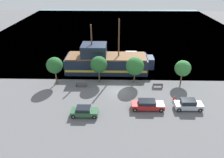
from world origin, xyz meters
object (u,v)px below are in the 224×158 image
Objects in this scene: pirate_ship at (105,61)px; bench_promenade_east at (158,85)px; bench_promenade_west at (82,84)px; parked_car_curb_front at (84,111)px; parked_car_curb_mid at (147,105)px; fire_hydrant at (174,99)px; parked_car_curb_rear at (188,105)px; moored_boat_dockside at (133,56)px.

pirate_ship is 11.96m from bench_promenade_east.
pirate_ship is 8.88× the size of bench_promenade_west.
bench_promenade_west is at bearing -120.00° from pirate_ship.
bench_promenade_east is (9.66, -6.84, -1.67)m from pirate_ship.
parked_car_curb_front reaches higher than bench_promenade_east.
parked_car_curb_mid is 6.34× the size of fire_hydrant.
bench_promenade_east is 0.89× the size of bench_promenade_west.
bench_promenade_east is at bearing 35.89° from parked_car_curb_front.
parked_car_curb_rear reaches higher than bench_promenade_west.
parked_car_curb_rear is at bearing -21.16° from bench_promenade_west.
pirate_ship is 16.19m from fire_hydrant.
parked_car_curb_front is 14.42m from fire_hydrant.
moored_boat_dockside is 8.42× the size of fire_hydrant.
parked_car_curb_mid is 5.10m from fire_hydrant.
parked_car_curb_mid is (6.99, -13.62, -1.36)m from pirate_ship.
bench_promenade_west is (-3.98, -6.89, -1.66)m from pirate_ship.
pirate_ship reaches higher than moored_boat_dockside.
parked_car_curb_mid is at bearing -111.54° from bench_promenade_east.
parked_car_curb_rear is at bearing -54.31° from fire_hydrant.
moored_boat_dockside reaches higher than fire_hydrant.
moored_boat_dockside is 1.58× the size of parked_car_curb_rear.
parked_car_curb_front is at bearing -98.39° from pirate_ship.
parked_car_curb_rear is (7.08, -20.41, 0.19)m from moored_boat_dockside.
parked_car_curb_front is at bearing -78.87° from bench_promenade_west.
moored_boat_dockside is at bearing 48.92° from pirate_ship.
parked_car_curb_front is at bearing -172.65° from parked_car_curb_rear.
moored_boat_dockside is (6.02, 6.91, -1.50)m from pirate_ship.
parked_car_curb_mid reaches higher than fire_hydrant.
moored_boat_dockside is 20.55m from parked_car_curb_mid.
parked_car_curb_front is at bearing -162.97° from fire_hydrant.
pirate_ship is 4.33× the size of parked_car_curb_rear.
parked_car_curb_front is 15.52m from parked_car_curb_rear.
parked_car_curb_rear is 18.32m from bench_promenade_west.
parked_car_curb_mid is at bearing 11.37° from parked_car_curb_front.
parked_car_curb_mid is 2.75× the size of bench_promenade_east.
moored_boat_dockside is 18.98m from fire_hydrant.
moored_boat_dockside is 14.22m from bench_promenade_east.
parked_car_curb_mid is at bearing -87.31° from moored_boat_dockside.
bench_promenade_west is at bearing 164.21° from fire_hydrant.
bench_promenade_east is (-3.44, 6.66, -0.36)m from parked_car_curb_rear.
pirate_ship is at bearing 117.15° from parked_car_curb_mid.
parked_car_curb_rear is (15.39, 1.99, 0.10)m from parked_car_curb_front.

